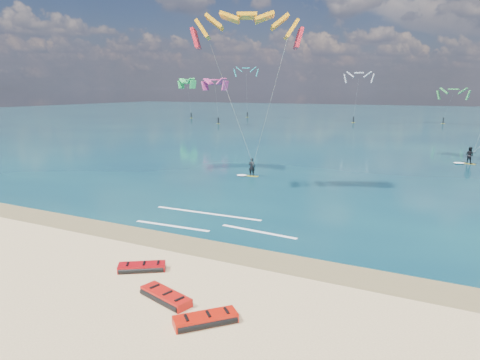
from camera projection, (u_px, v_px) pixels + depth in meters
name	position (u px, v px, depth m)	size (l,w,h in m)	color
ground	(345.00, 151.00, 54.40)	(320.00, 320.00, 0.00)	tan
wet_sand_strip	(182.00, 243.00, 22.00)	(320.00, 2.40, 0.01)	brown
sea	(402.00, 119.00, 110.45)	(320.00, 200.00, 0.04)	#0B2A3D
packed_kite_left	(142.00, 270.00, 18.69)	(2.19, 1.00, 0.36)	#A6080E
packed_kite_mid	(166.00, 300.00, 16.06)	(2.47, 1.02, 0.37)	red
packed_kite_right	(206.00, 323.00, 14.46)	(2.34, 1.02, 0.37)	red
kitesurfer_main	(249.00, 93.00, 33.90)	(9.04, 8.40, 14.42)	yellow
shoreline_foam	(210.00, 221.00, 25.44)	(10.35, 3.60, 0.01)	white
distant_kites	(362.00, 99.00, 89.98)	(97.64, 26.40, 14.87)	#A1A0A9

